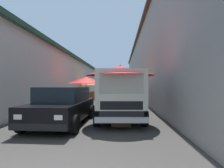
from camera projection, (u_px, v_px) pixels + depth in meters
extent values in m
plane|color=#3D3A38|center=(107.00, 102.00, 15.24)|extent=(90.00, 90.00, 0.00)
cube|color=beige|center=(46.00, 80.00, 17.89)|extent=(49.50, 7.00, 4.11)
cube|color=#284C38|center=(46.00, 60.00, 17.91)|extent=(49.80, 7.50, 0.24)
cube|color=gray|center=(175.00, 66.00, 17.13)|extent=(49.50, 7.00, 6.94)
cube|color=#4C3328|center=(175.00, 31.00, 17.16)|extent=(49.80, 7.50, 0.24)
cylinder|color=#9E9EA3|center=(86.00, 92.00, 12.18)|extent=(0.06, 0.06, 2.14)
cone|color=red|center=(86.00, 80.00, 12.18)|extent=(2.62, 2.62, 0.50)
sphere|color=#9E9EA3|center=(86.00, 76.00, 12.19)|extent=(0.07, 0.07, 0.07)
cube|color=#9E7547|center=(85.00, 102.00, 12.01)|extent=(0.85, 0.57, 0.71)
sphere|color=orange|center=(86.00, 95.00, 12.11)|extent=(0.09, 0.09, 0.09)
sphere|color=orange|center=(83.00, 96.00, 12.04)|extent=(0.09, 0.09, 0.09)
sphere|color=orange|center=(87.00, 96.00, 12.12)|extent=(0.09, 0.09, 0.09)
sphere|color=orange|center=(85.00, 96.00, 11.78)|extent=(0.09, 0.09, 0.09)
sphere|color=orange|center=(86.00, 96.00, 12.09)|extent=(0.09, 0.09, 0.09)
cylinder|color=#9E9EA3|center=(121.00, 93.00, 10.81)|extent=(0.06, 0.06, 2.04)
cone|color=#D84C14|center=(121.00, 80.00, 10.82)|extent=(2.52, 2.52, 0.34)
sphere|color=#9E9EA3|center=(121.00, 77.00, 10.82)|extent=(0.07, 0.07, 0.07)
cube|color=#9E7547|center=(117.00, 103.00, 10.93)|extent=(0.75, 0.56, 0.76)
sphere|color=orange|center=(117.00, 96.00, 11.05)|extent=(0.09, 0.09, 0.09)
sphere|color=orange|center=(120.00, 96.00, 10.83)|extent=(0.09, 0.09, 0.09)
sphere|color=orange|center=(117.00, 96.00, 11.08)|extent=(0.09, 0.09, 0.09)
sphere|color=orange|center=(117.00, 95.00, 11.14)|extent=(0.09, 0.09, 0.09)
cylinder|color=#9E9EA3|center=(90.00, 90.00, 18.40)|extent=(0.06, 0.06, 2.03)
cone|color=#D84C14|center=(90.00, 83.00, 18.40)|extent=(2.24, 2.24, 0.48)
sphere|color=#9E9EA3|center=(90.00, 80.00, 18.41)|extent=(0.07, 0.07, 0.07)
cube|color=#9E7547|center=(92.00, 95.00, 18.61)|extent=(0.80, 0.58, 0.79)
sphere|color=orange|center=(92.00, 92.00, 18.60)|extent=(0.09, 0.09, 0.09)
sphere|color=orange|center=(91.00, 92.00, 18.37)|extent=(0.09, 0.09, 0.09)
sphere|color=orange|center=(94.00, 91.00, 18.81)|extent=(0.09, 0.09, 0.09)
sphere|color=orange|center=(93.00, 91.00, 18.64)|extent=(0.09, 0.09, 0.09)
cylinder|color=#9E9EA3|center=(121.00, 90.00, 15.51)|extent=(0.06, 0.06, 2.13)
cone|color=#D84C14|center=(121.00, 81.00, 15.52)|extent=(2.25, 2.25, 0.39)
sphere|color=#9E9EA3|center=(121.00, 78.00, 15.52)|extent=(0.07, 0.07, 0.07)
cube|color=brown|center=(120.00, 98.00, 15.57)|extent=(0.71, 0.57, 0.71)
sphere|color=orange|center=(122.00, 94.00, 15.68)|extent=(0.09, 0.09, 0.09)
sphere|color=orange|center=(122.00, 93.00, 15.61)|extent=(0.09, 0.09, 0.09)
sphere|color=orange|center=(122.00, 94.00, 15.48)|extent=(0.09, 0.09, 0.09)
sphere|color=orange|center=(120.00, 94.00, 15.79)|extent=(0.09, 0.09, 0.09)
cylinder|color=#9E9EA3|center=(120.00, 95.00, 6.56)|extent=(0.06, 0.06, 2.27)
cone|color=red|center=(120.00, 71.00, 6.57)|extent=(2.65, 2.65, 0.38)
sphere|color=#9E9EA3|center=(120.00, 65.00, 6.57)|extent=(0.07, 0.07, 0.07)
cube|color=olive|center=(121.00, 115.00, 6.59)|extent=(0.98, 0.71, 0.73)
sphere|color=orange|center=(118.00, 103.00, 6.73)|extent=(0.09, 0.09, 0.09)
sphere|color=orange|center=(118.00, 104.00, 6.64)|extent=(0.09, 0.09, 0.09)
sphere|color=orange|center=(121.00, 105.00, 6.38)|extent=(0.09, 0.09, 0.09)
sphere|color=orange|center=(125.00, 104.00, 6.64)|extent=(0.09, 0.09, 0.09)
sphere|color=orange|center=(118.00, 104.00, 6.71)|extent=(0.09, 0.09, 0.09)
sphere|color=orange|center=(115.00, 104.00, 6.62)|extent=(0.09, 0.09, 0.09)
cube|color=black|center=(63.00, 109.00, 6.63)|extent=(3.92, 1.77, 0.64)
cube|color=#19232D|center=(64.00, 94.00, 6.78)|extent=(2.36, 1.54, 0.56)
cube|color=black|center=(39.00, 127.00, 4.72)|extent=(0.12, 1.65, 0.20)
cube|color=silver|center=(59.00, 117.00, 4.66)|extent=(0.06, 0.24, 0.14)
cube|color=silver|center=(18.00, 117.00, 4.74)|extent=(0.06, 0.24, 0.14)
cylinder|color=black|center=(75.00, 124.00, 5.24)|extent=(0.60, 0.21, 0.60)
cylinder|color=black|center=(22.00, 124.00, 5.36)|extent=(0.60, 0.21, 0.60)
cylinder|color=black|center=(91.00, 111.00, 7.89)|extent=(0.60, 0.21, 0.60)
cylinder|color=black|center=(55.00, 111.00, 8.01)|extent=(0.60, 0.21, 0.60)
cube|color=black|center=(119.00, 107.00, 7.89)|extent=(4.86, 1.70, 0.36)
cube|color=beige|center=(121.00, 89.00, 6.26)|extent=(1.62, 1.82, 1.40)
cube|color=#19232D|center=(121.00, 84.00, 5.53)|extent=(0.13, 1.47, 0.63)
cube|color=#19232D|center=(121.00, 84.00, 6.26)|extent=(1.13, 1.82, 0.45)
cube|color=black|center=(121.00, 105.00, 5.51)|extent=(0.13, 1.40, 0.28)
cube|color=silver|center=(122.00, 120.00, 5.43)|extent=(0.20, 1.75, 0.18)
cube|color=gray|center=(135.00, 97.00, 8.70)|extent=(3.16, 0.21, 0.50)
cube|color=gray|center=(103.00, 97.00, 8.72)|extent=(3.16, 0.21, 0.50)
cube|color=gray|center=(118.00, 95.00, 10.26)|extent=(0.14, 1.65, 0.50)
cylinder|color=black|center=(144.00, 117.00, 6.25)|extent=(0.73, 0.25, 0.72)
cylinder|color=black|center=(97.00, 116.00, 6.26)|extent=(0.73, 0.25, 0.72)
cylinder|color=black|center=(134.00, 106.00, 9.32)|extent=(0.73, 0.25, 0.72)
cylinder|color=black|center=(102.00, 106.00, 9.34)|extent=(0.73, 0.25, 0.72)
cylinder|color=#232328|center=(131.00, 95.00, 19.06)|extent=(0.14, 0.14, 0.76)
cylinder|color=#232328|center=(132.00, 95.00, 18.92)|extent=(0.14, 0.14, 0.76)
cube|color=#4C8C59|center=(131.00, 90.00, 19.00)|extent=(0.48, 0.41, 0.57)
sphere|color=tan|center=(131.00, 86.00, 19.00)|extent=(0.21, 0.21, 0.21)
cylinder|color=#4C8C59|center=(130.00, 89.00, 19.23)|extent=(0.08, 0.08, 0.51)
cylinder|color=#4C8C59|center=(133.00, 89.00, 18.76)|extent=(0.08, 0.08, 0.51)
cylinder|color=black|center=(87.00, 98.00, 17.29)|extent=(0.45, 0.18, 0.44)
cylinder|color=black|center=(82.00, 99.00, 16.08)|extent=(0.45, 0.20, 0.44)
cube|color=red|center=(84.00, 98.00, 16.63)|extent=(0.94, 0.46, 0.08)
ellipsoid|color=black|center=(83.00, 94.00, 16.35)|extent=(0.60, 0.37, 0.20)
cube|color=red|center=(87.00, 94.00, 17.24)|extent=(0.20, 0.34, 0.56)
cylinder|color=silver|center=(87.00, 93.00, 17.17)|extent=(0.28, 0.11, 0.68)
cylinder|color=black|center=(86.00, 89.00, 17.10)|extent=(0.55, 0.15, 0.04)
cylinder|color=#1E8C3F|center=(59.00, 105.00, 9.26)|extent=(0.30, 0.30, 0.03)
cylinder|color=#1E8C3F|center=(60.00, 109.00, 9.37)|extent=(0.04, 0.04, 0.42)
cylinder|color=#1E8C3F|center=(57.00, 109.00, 9.26)|extent=(0.04, 0.04, 0.42)
cylinder|color=#1E8C3F|center=(58.00, 109.00, 9.14)|extent=(0.04, 0.04, 0.42)
cylinder|color=#1E8C3F|center=(61.00, 109.00, 9.25)|extent=(0.04, 0.04, 0.42)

